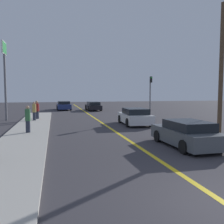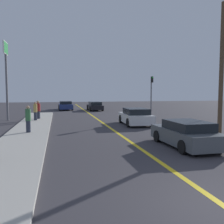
% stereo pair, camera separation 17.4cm
% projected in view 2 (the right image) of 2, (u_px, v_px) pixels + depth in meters
% --- Properties ---
extents(road_center_line, '(0.20, 60.00, 0.01)m').
position_uv_depth(road_center_line, '(99.00, 120.00, 23.14)').
color(road_center_line, gold).
rests_on(road_center_line, ground_plane).
extents(sidewalk_left, '(2.53, 26.24, 0.14)m').
position_uv_depth(sidewalk_left, '(31.00, 129.00, 17.19)').
color(sidewalk_left, '#ADA89E').
rests_on(sidewalk_left, ground_plane).
extents(car_near_right_lane, '(2.00, 4.31, 1.26)m').
position_uv_depth(car_near_right_lane, '(186.00, 134.00, 11.99)').
color(car_near_right_lane, '#4C5156').
rests_on(car_near_right_lane, ground_plane).
extents(car_ahead_center, '(2.15, 4.33, 1.32)m').
position_uv_depth(car_ahead_center, '(135.00, 117.00, 19.97)').
color(car_ahead_center, silver).
rests_on(car_ahead_center, ground_plane).
extents(car_far_distant, '(1.92, 4.54, 1.22)m').
position_uv_depth(car_far_distant, '(95.00, 106.00, 35.27)').
color(car_far_distant, black).
rests_on(car_far_distant, ground_plane).
extents(car_parked_left_lot, '(2.06, 4.61, 1.26)m').
position_uv_depth(car_parked_left_lot, '(66.00, 105.00, 36.43)').
color(car_parked_left_lot, navy).
rests_on(car_parked_left_lot, ground_plane).
extents(pedestrian_mid_group, '(0.32, 0.32, 1.66)m').
position_uv_depth(pedestrian_mid_group, '(28.00, 119.00, 15.40)').
color(pedestrian_mid_group, '#282D3D').
rests_on(pedestrian_mid_group, sidewalk_left).
extents(pedestrian_far_standing, '(0.33, 0.33, 1.63)m').
position_uv_depth(pedestrian_far_standing, '(35.00, 111.00, 21.93)').
color(pedestrian_far_standing, '#282D3D').
rests_on(pedestrian_far_standing, sidewalk_left).
extents(pedestrian_by_sign, '(0.43, 0.43, 1.68)m').
position_uv_depth(pedestrian_by_sign, '(38.00, 110.00, 23.18)').
color(pedestrian_by_sign, '#282D3D').
rests_on(pedestrian_by_sign, sidewalk_left).
extents(traffic_light, '(0.18, 0.40, 4.04)m').
position_uv_depth(traffic_light, '(151.00, 93.00, 23.07)').
color(traffic_light, slate).
rests_on(traffic_light, ground_plane).
extents(roadside_sign, '(0.20, 1.85, 7.14)m').
position_uv_depth(roadside_sign, '(6.00, 63.00, 22.57)').
color(roadside_sign, slate).
rests_on(roadside_sign, ground_plane).
extents(utility_pole, '(0.24, 0.24, 7.51)m').
position_uv_depth(utility_pole, '(221.00, 72.00, 13.80)').
color(utility_pole, brown).
rests_on(utility_pole, ground_plane).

